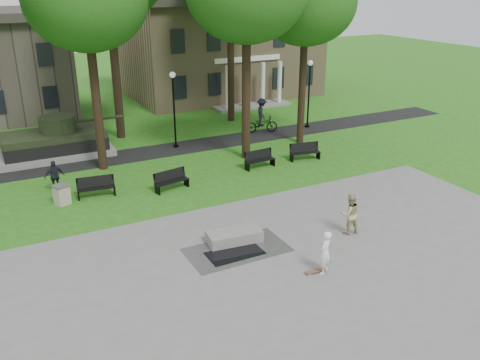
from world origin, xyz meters
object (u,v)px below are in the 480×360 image
object	(u,v)px
cyclist	(262,119)
park_bench_0	(96,186)
concrete_block	(234,236)
friend_watching	(350,214)
trash_bin	(62,194)
skateboarder	(325,253)

from	to	relation	value
cyclist	park_bench_0	world-z (taller)	cyclist
concrete_block	cyclist	size ratio (longest dim) A/B	0.93
cyclist	friend_watching	bearing A→B (deg)	-178.63
concrete_block	friend_watching	bearing A→B (deg)	-18.75
cyclist	trash_bin	xyz separation A→B (m)	(-14.30, -6.14, -0.48)
concrete_block	skateboarder	world-z (taller)	skateboarder
concrete_block	cyclist	distance (m)	15.83
park_bench_0	concrete_block	bearing A→B (deg)	-54.39
friend_watching	cyclist	bearing A→B (deg)	-96.04
concrete_block	skateboarder	distance (m)	4.08
trash_bin	skateboarder	bearing A→B (deg)	-55.33
park_bench_0	trash_bin	size ratio (longest dim) A/B	1.92
skateboarder	friend_watching	size ratio (longest dim) A/B	0.93
friend_watching	park_bench_0	size ratio (longest dim) A/B	0.96
concrete_block	skateboarder	xyz separation A→B (m)	(1.81, -3.61, 0.60)
trash_bin	park_bench_0	bearing A→B (deg)	6.35
concrete_block	park_bench_0	bearing A→B (deg)	118.51
concrete_block	trash_bin	world-z (taller)	trash_bin
cyclist	park_bench_0	size ratio (longest dim) A/B	1.29
skateboarder	cyclist	size ratio (longest dim) A/B	0.69
friend_watching	trash_bin	xyz separation A→B (m)	(-10.11, 8.58, -0.42)
concrete_block	friend_watching	xyz separation A→B (m)	(4.56, -1.55, 0.66)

